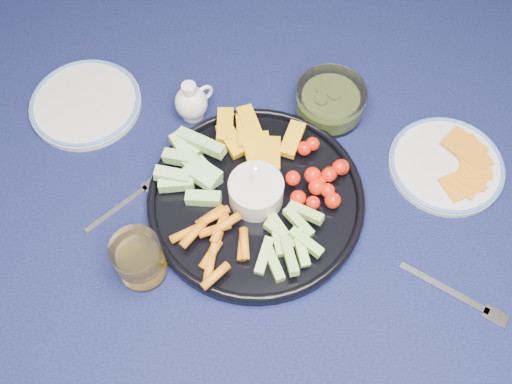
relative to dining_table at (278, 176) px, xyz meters
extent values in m
plane|color=brown|center=(0.00, 0.00, -0.66)|extent=(4.00, 4.00, 0.00)
cylinder|color=#452C17|center=(0.72, 0.42, -0.31)|extent=(0.07, 0.07, 0.70)
cube|color=#452C17|center=(0.00, 0.00, 0.06)|extent=(1.60, 1.00, 0.04)
cube|color=black|center=(0.00, 0.00, 0.08)|extent=(1.66, 1.06, 0.01)
cube|color=black|center=(0.00, 0.53, -0.06)|extent=(1.66, 0.01, 0.30)
cylinder|color=black|center=(-0.06, -0.10, 0.10)|extent=(0.38, 0.38, 0.02)
torus|color=black|center=(-0.06, -0.10, 0.11)|extent=(0.38, 0.38, 0.01)
cylinder|color=silver|center=(-0.06, -0.10, 0.13)|extent=(0.09, 0.09, 0.05)
cylinder|color=silver|center=(-0.06, -0.10, 0.15)|extent=(0.08, 0.08, 0.01)
cylinder|color=white|center=(-0.15, 0.12, 0.09)|extent=(0.04, 0.04, 0.01)
ellipsoid|color=white|center=(-0.15, 0.12, 0.12)|extent=(0.06, 0.06, 0.07)
cylinder|color=white|center=(-0.15, 0.12, 0.16)|extent=(0.03, 0.03, 0.03)
torus|color=white|center=(-0.12, 0.13, 0.13)|extent=(0.04, 0.02, 0.04)
torus|color=#4775C7|center=(-0.15, 0.12, 0.15)|extent=(0.03, 0.03, 0.00)
cylinder|color=white|center=(0.11, 0.08, 0.12)|extent=(0.13, 0.13, 0.06)
cylinder|color=#52681D|center=(0.11, 0.08, 0.11)|extent=(0.11, 0.11, 0.03)
cylinder|color=silver|center=(0.29, -0.09, 0.09)|extent=(0.21, 0.21, 0.01)
torus|color=#4775C7|center=(0.29, -0.09, 0.10)|extent=(0.21, 0.21, 0.01)
cylinder|color=white|center=(-0.27, -0.19, 0.14)|extent=(0.08, 0.08, 0.09)
cylinder|color=gold|center=(-0.27, -0.19, 0.11)|extent=(0.07, 0.07, 0.05)
cube|color=silver|center=(-0.31, -0.06, 0.09)|extent=(0.12, 0.08, 0.00)
cube|color=silver|center=(-0.24, -0.02, 0.09)|extent=(0.04, 0.03, 0.00)
cube|color=silver|center=(0.21, -0.31, 0.09)|extent=(0.12, 0.11, 0.00)
cube|color=silver|center=(0.28, -0.37, 0.09)|extent=(0.05, 0.04, 0.00)
cylinder|color=silver|center=(-0.35, 0.18, 0.09)|extent=(0.22, 0.22, 0.01)
torus|color=#4775C7|center=(-0.35, 0.18, 0.10)|extent=(0.21, 0.21, 0.01)
camera|label=1|loc=(-0.15, -0.56, 0.99)|focal=40.00mm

